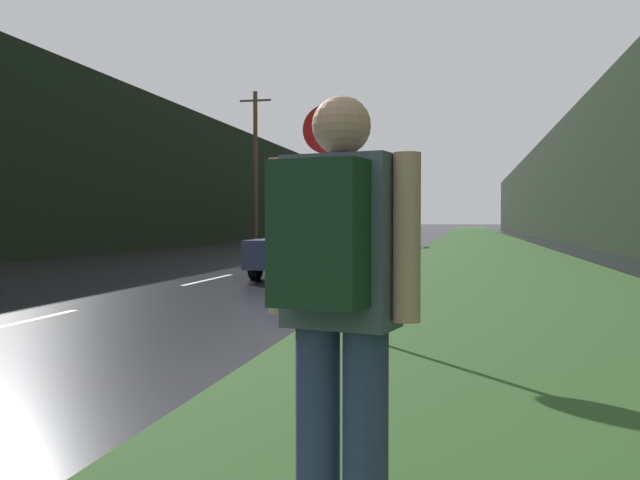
{
  "coord_description": "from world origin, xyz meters",
  "views": [
    {
      "loc": [
        5.77,
        1.07,
        1.35
      ],
      "look_at": [
        2.65,
        15.67,
        0.93
      ],
      "focal_mm": 38.0,
      "sensor_mm": 36.0,
      "label": 1
    }
  ],
  "objects_px": {
    "stop_sign": "(327,195)",
    "hitchhiker_with_backpack": "(338,298)",
    "car_passing_far": "(390,234)",
    "car_passing_near": "(306,246)",
    "car_oncoming": "(352,230)"
  },
  "relations": [
    {
      "from": "stop_sign",
      "to": "hitchhiker_with_backpack",
      "type": "bearing_deg",
      "value": -78.08
    },
    {
      "from": "hitchhiker_with_backpack",
      "to": "car_passing_far",
      "type": "bearing_deg",
      "value": 109.1
    },
    {
      "from": "hitchhiker_with_backpack",
      "to": "car_passing_far",
      "type": "height_order",
      "value": "hitchhiker_with_backpack"
    },
    {
      "from": "car_passing_near",
      "to": "car_passing_far",
      "type": "height_order",
      "value": "car_passing_near"
    },
    {
      "from": "hitchhiker_with_backpack",
      "to": "car_oncoming",
      "type": "bearing_deg",
      "value": 112.6
    },
    {
      "from": "car_passing_far",
      "to": "car_oncoming",
      "type": "relative_size",
      "value": 1.08
    },
    {
      "from": "car_passing_near",
      "to": "car_oncoming",
      "type": "height_order",
      "value": "car_oncoming"
    },
    {
      "from": "car_passing_near",
      "to": "car_passing_far",
      "type": "bearing_deg",
      "value": -90.0
    },
    {
      "from": "car_passing_near",
      "to": "car_passing_far",
      "type": "xyz_separation_m",
      "value": [
        0.0,
        19.35,
        -0.04
      ]
    },
    {
      "from": "hitchhiker_with_backpack",
      "to": "car_oncoming",
      "type": "height_order",
      "value": "hitchhiker_with_backpack"
    },
    {
      "from": "car_passing_near",
      "to": "stop_sign",
      "type": "bearing_deg",
      "value": 105.02
    },
    {
      "from": "car_passing_near",
      "to": "car_oncoming",
      "type": "bearing_deg",
      "value": -82.77
    },
    {
      "from": "car_passing_far",
      "to": "car_passing_near",
      "type": "bearing_deg",
      "value": 90.0
    },
    {
      "from": "stop_sign",
      "to": "car_oncoming",
      "type": "relative_size",
      "value": 0.64
    },
    {
      "from": "stop_sign",
      "to": "car_oncoming",
      "type": "distance_m",
      "value": 38.42
    }
  ]
}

